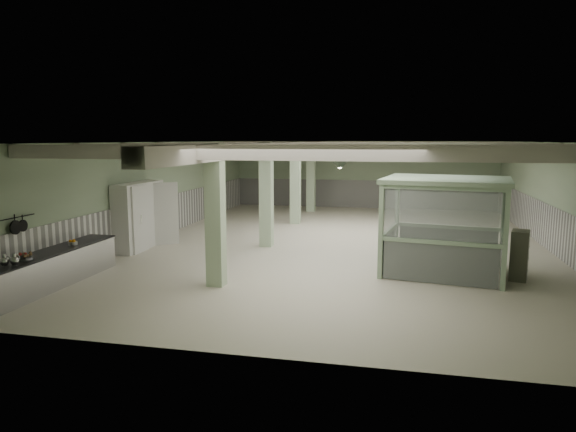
% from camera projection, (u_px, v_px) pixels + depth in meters
% --- Properties ---
extents(floor, '(20.00, 20.00, 0.00)m').
position_uv_depth(floor, '(341.00, 243.00, 18.40)').
color(floor, beige).
rests_on(floor, ground).
extents(ceiling, '(14.00, 20.00, 0.02)m').
position_uv_depth(ceiling, '(343.00, 142.00, 17.87)').
color(ceiling, beige).
rests_on(ceiling, wall_back).
extents(wall_back, '(14.00, 0.02, 3.60)m').
position_uv_depth(wall_back, '(363.00, 175.00, 27.79)').
color(wall_back, '#94AA88').
rests_on(wall_back, floor).
extents(wall_front, '(14.00, 0.02, 3.60)m').
position_uv_depth(wall_front, '(273.00, 255.00, 8.48)').
color(wall_front, '#94AA88').
rests_on(wall_front, floor).
extents(wall_left, '(0.02, 20.00, 3.60)m').
position_uv_depth(wall_left, '(159.00, 189.00, 19.62)').
color(wall_left, '#94AA88').
rests_on(wall_left, floor).
extents(wall_right, '(0.02, 20.00, 3.60)m').
position_uv_depth(wall_right, '(557.00, 198.00, 16.64)').
color(wall_right, '#94AA88').
rests_on(wall_right, floor).
extents(wainscot_left, '(0.05, 19.90, 1.50)m').
position_uv_depth(wainscot_left, '(161.00, 217.00, 19.78)').
color(wainscot_left, silver).
rests_on(wainscot_left, floor).
extents(wainscot_right, '(0.05, 19.90, 1.50)m').
position_uv_depth(wainscot_right, '(554.00, 230.00, 16.80)').
color(wainscot_right, silver).
rests_on(wainscot_right, floor).
extents(wainscot_back, '(13.90, 0.05, 1.50)m').
position_uv_depth(wainscot_back, '(362.00, 194.00, 27.92)').
color(wainscot_back, silver).
rests_on(wainscot_back, floor).
extents(girder, '(0.45, 19.90, 0.40)m').
position_uv_depth(girder, '(273.00, 148.00, 18.43)').
color(girder, beige).
rests_on(girder, ceiling).
extents(beam_a, '(13.90, 0.35, 0.32)m').
position_uv_depth(beam_a, '(302.00, 153.00, 10.65)').
color(beam_a, beige).
rests_on(beam_a, ceiling).
extents(beam_b, '(13.90, 0.35, 0.32)m').
position_uv_depth(beam_b, '(321.00, 150.00, 13.07)').
color(beam_b, beige).
rests_on(beam_b, ceiling).
extents(beam_c, '(13.90, 0.35, 0.32)m').
position_uv_depth(beam_c, '(333.00, 149.00, 15.48)').
color(beam_c, beige).
rests_on(beam_c, ceiling).
extents(beam_d, '(13.90, 0.35, 0.32)m').
position_uv_depth(beam_d, '(343.00, 147.00, 17.89)').
color(beam_d, beige).
rests_on(beam_d, ceiling).
extents(beam_e, '(13.90, 0.35, 0.32)m').
position_uv_depth(beam_e, '(350.00, 146.00, 20.31)').
color(beam_e, beige).
rests_on(beam_e, ceiling).
extents(beam_f, '(13.90, 0.35, 0.32)m').
position_uv_depth(beam_f, '(355.00, 146.00, 22.72)').
color(beam_f, beige).
rests_on(beam_f, ceiling).
extents(beam_g, '(13.90, 0.35, 0.32)m').
position_uv_depth(beam_g, '(360.00, 145.00, 25.14)').
color(beam_g, beige).
rests_on(beam_g, ceiling).
extents(column_a, '(0.42, 0.42, 3.60)m').
position_uv_depth(column_a, '(215.00, 216.00, 12.87)').
color(column_a, '#AFC9A2').
rests_on(column_a, floor).
extents(column_b, '(0.42, 0.42, 3.60)m').
position_uv_depth(column_b, '(266.00, 195.00, 17.70)').
color(column_b, '#AFC9A2').
rests_on(column_b, floor).
extents(column_c, '(0.42, 0.42, 3.60)m').
position_uv_depth(column_c, '(295.00, 183.00, 22.53)').
color(column_c, '#AFC9A2').
rests_on(column_c, floor).
extents(column_d, '(0.42, 0.42, 3.60)m').
position_uv_depth(column_d, '(311.00, 177.00, 26.39)').
color(column_d, '#AFC9A2').
rests_on(column_d, floor).
extents(hook_rail, '(0.02, 1.20, 0.02)m').
position_uv_depth(hook_rail, '(17.00, 217.00, 12.26)').
color(hook_rail, black).
rests_on(hook_rail, wall_left).
extents(pendant_front, '(0.44, 0.44, 0.22)m').
position_uv_depth(pendant_front, '(340.00, 165.00, 13.01)').
color(pendant_front, '#2D3A2C').
rests_on(pendant_front, ceiling).
extents(pendant_mid, '(0.44, 0.44, 0.22)m').
position_uv_depth(pendant_mid, '(358.00, 158.00, 18.33)').
color(pendant_mid, '#2D3A2C').
rests_on(pendant_mid, ceiling).
extents(pendant_back, '(0.44, 0.44, 0.22)m').
position_uv_depth(pendant_back, '(367.00, 154.00, 23.15)').
color(pendant_back, '#2D3A2C').
rests_on(pendant_back, ceiling).
extents(prep_counter, '(0.82, 4.67, 0.91)m').
position_uv_depth(prep_counter, '(52.00, 269.00, 12.96)').
color(prep_counter, '#AEAEB2').
rests_on(prep_counter, floor).
extents(pitcher_near, '(0.25, 0.27, 0.27)m').
position_uv_depth(pitcher_near, '(4.00, 260.00, 11.41)').
color(pitcher_near, '#AEAEB2').
rests_on(pitcher_near, prep_counter).
extents(pitcher_far, '(0.19, 0.22, 0.28)m').
position_uv_depth(pitcher_far, '(15.00, 259.00, 11.46)').
color(pitcher_far, '#AEAEB2').
rests_on(pitcher_far, prep_counter).
extents(veg_colander, '(0.52, 0.52, 0.19)m').
position_uv_depth(veg_colander, '(24.00, 257.00, 11.92)').
color(veg_colander, '#46464C').
rests_on(veg_colander, prep_counter).
extents(orange_bowl, '(0.31, 0.31, 0.08)m').
position_uv_depth(orange_bowl, '(73.00, 244.00, 13.70)').
color(orange_bowl, '#B2B2B7').
rests_on(orange_bowl, prep_counter).
extents(skillet_near, '(0.05, 0.34, 0.34)m').
position_uv_depth(skillet_near, '(15.00, 227.00, 12.16)').
color(skillet_near, black).
rests_on(skillet_near, hook_rail).
extents(skillet_far, '(0.04, 0.29, 0.29)m').
position_uv_depth(skillet_far, '(23.00, 226.00, 12.40)').
color(skillet_far, black).
rests_on(skillet_far, hook_rail).
extents(walkin_cooler, '(1.18, 2.53, 2.32)m').
position_uv_depth(walkin_cooler, '(140.00, 215.00, 17.45)').
color(walkin_cooler, silver).
rests_on(walkin_cooler, floor).
extents(guard_booth, '(3.69, 3.26, 2.66)m').
position_uv_depth(guard_booth, '(445.00, 209.00, 14.11)').
color(guard_booth, '#8BA786').
rests_on(guard_booth, floor).
extents(filing_cabinet, '(0.58, 0.70, 1.33)m').
position_uv_depth(filing_cabinet, '(519.00, 255.00, 13.55)').
color(filing_cabinet, '#595B4C').
rests_on(filing_cabinet, floor).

